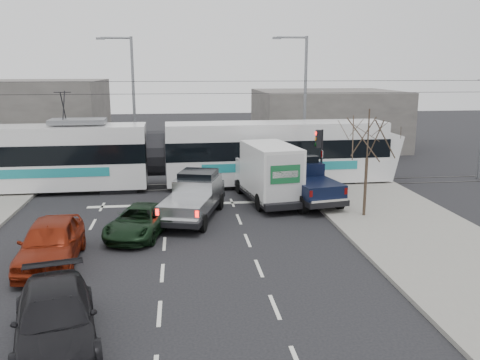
{
  "coord_description": "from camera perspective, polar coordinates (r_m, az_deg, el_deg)",
  "views": [
    {
      "loc": [
        -1.01,
        -19.71,
        6.98
      ],
      "look_at": [
        1.8,
        3.42,
        1.8
      ],
      "focal_mm": 38.0,
      "sensor_mm": 36.0,
      "label": 1
    }
  ],
  "objects": [
    {
      "name": "sidewalk_right",
      "position": [
        23.16,
        19.14,
        -5.53
      ],
      "size": [
        6.0,
        60.0,
        0.15
      ],
      "primitive_type": "cube",
      "color": "gray",
      "rests_on": "ground"
    },
    {
      "name": "catenary",
      "position": [
        29.89,
        -4.99,
        6.53
      ],
      "size": [
        60.0,
        0.2,
        7.0
      ],
      "color": "black",
      "rests_on": "ground"
    },
    {
      "name": "street_lamp_far",
      "position": [
        35.9,
        -12.16,
        9.27
      ],
      "size": [
        2.38,
        0.25,
        9.0
      ],
      "color": "slate",
      "rests_on": "ground"
    },
    {
      "name": "navy_pickup",
      "position": [
        27.03,
        7.02,
        0.05
      ],
      "size": [
        3.09,
        5.98,
        2.4
      ],
      "rotation": [
        0.0,
        0.0,
        0.19
      ],
      "color": "black",
      "rests_on": "ground"
    },
    {
      "name": "street_lamp_near",
      "position": [
        34.77,
        7.02,
        9.36
      ],
      "size": [
        2.38,
        0.25,
        9.0
      ],
      "color": "slate",
      "rests_on": "ground"
    },
    {
      "name": "building_right",
      "position": [
        45.82,
        9.67,
        6.74
      ],
      "size": [
        12.0,
        10.0,
        5.0
      ],
      "primitive_type": "cube",
      "color": "slate",
      "rests_on": "ground"
    },
    {
      "name": "traffic_signal",
      "position": [
        27.58,
        8.91,
        3.54
      ],
      "size": [
        0.44,
        0.44,
        3.6
      ],
      "color": "black",
      "rests_on": "ground"
    },
    {
      "name": "red_car",
      "position": [
        19.59,
        -20.48,
        -6.57
      ],
      "size": [
        2.15,
        4.97,
        1.67
      ],
      "primitive_type": "imported",
      "rotation": [
        0.0,
        0.0,
        0.04
      ],
      "color": "maroon",
      "rests_on": "ground"
    },
    {
      "name": "dark_car",
      "position": [
        14.2,
        -20.03,
        -14.43
      ],
      "size": [
        3.1,
        5.29,
        1.44
      ],
      "primitive_type": "imported",
      "rotation": [
        0.0,
        0.0,
        0.23
      ],
      "color": "black",
      "rests_on": "ground"
    },
    {
      "name": "green_car",
      "position": [
        22.0,
        -11.17,
        -4.52
      ],
      "size": [
        3.17,
        4.83,
        1.24
      ],
      "primitive_type": "imported",
      "rotation": [
        0.0,
        0.0,
        -0.27
      ],
      "color": "black",
      "rests_on": "ground"
    },
    {
      "name": "tram",
      "position": [
        30.06,
        -9.5,
        2.82
      ],
      "size": [
        27.63,
        3.38,
        5.63
      ],
      "rotation": [
        0.0,
        0.0,
        0.02
      ],
      "color": "white",
      "rests_on": "ground"
    },
    {
      "name": "building_left",
      "position": [
        43.87,
        -24.27,
        6.23
      ],
      "size": [
        14.0,
        10.0,
        6.0
      ],
      "primitive_type": "cube",
      "color": "slate",
      "rests_on": "ground"
    },
    {
      "name": "ground",
      "position": [
        20.93,
        -3.8,
        -6.97
      ],
      "size": [
        120.0,
        120.0,
        0.0
      ],
      "primitive_type": "plane",
      "color": "black",
      "rests_on": "ground"
    },
    {
      "name": "box_truck",
      "position": [
        26.75,
        3.1,
        0.78
      ],
      "size": [
        3.04,
        6.48,
        3.12
      ],
      "rotation": [
        0.0,
        0.0,
        0.15
      ],
      "color": "black",
      "rests_on": "ground"
    },
    {
      "name": "rails",
      "position": [
        30.53,
        -4.85,
        -0.71
      ],
      "size": [
        60.0,
        1.6,
        0.03
      ],
      "primitive_type": "cube",
      "color": "#33302D",
      "rests_on": "ground"
    },
    {
      "name": "silver_pickup",
      "position": [
        24.19,
        -5.09,
        -1.75
      ],
      "size": [
        3.47,
        6.03,
        2.08
      ],
      "rotation": [
        0.0,
        0.0,
        -0.29
      ],
      "color": "black",
      "rests_on": "ground"
    },
    {
      "name": "bare_tree",
      "position": [
        24.03,
        14.17,
        4.53
      ],
      "size": [
        2.4,
        2.4,
        5.0
      ],
      "color": "#47382B",
      "rests_on": "ground"
    }
  ]
}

